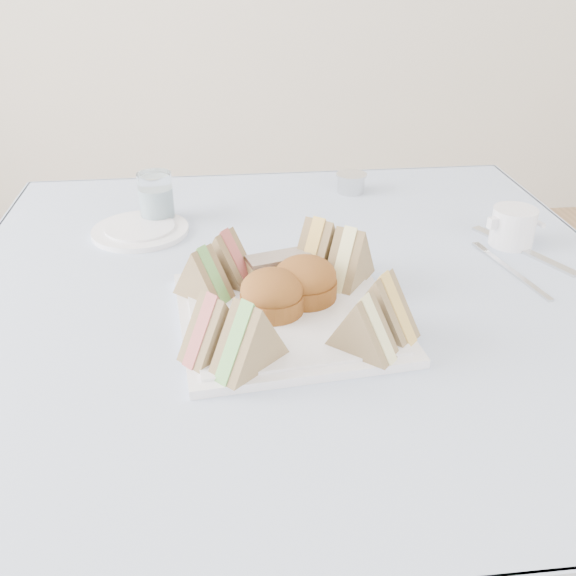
{
  "coord_description": "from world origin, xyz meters",
  "views": [
    {
      "loc": [
        -0.11,
        -0.83,
        1.21
      ],
      "look_at": [
        -0.03,
        -0.1,
        0.8
      ],
      "focal_mm": 40.0,
      "sensor_mm": 36.0,
      "label": 1
    }
  ],
  "objects": [
    {
      "name": "table",
      "position": [
        0.0,
        0.0,
        0.37
      ],
      "size": [
        0.9,
        0.9,
        0.74
      ],
      "primitive_type": "cube",
      "color": "brown",
      "rests_on": "floor"
    },
    {
      "name": "tablecloth",
      "position": [
        0.0,
        0.0,
        0.74
      ],
      "size": [
        1.02,
        1.02,
        0.01
      ],
      "primitive_type": "cube",
      "color": "silver",
      "rests_on": "table"
    },
    {
      "name": "serving_plate",
      "position": [
        -0.03,
        -0.1,
        0.75
      ],
      "size": [
        0.32,
        0.32,
        0.01
      ],
      "primitive_type": "cube",
      "rotation": [
        0.0,
        0.0,
        0.1
      ],
      "color": "white",
      "rests_on": "tablecloth"
    },
    {
      "name": "sandwich_fl_a",
      "position": [
        -0.13,
        -0.18,
        0.8
      ],
      "size": [
        0.09,
        0.09,
        0.08
      ],
      "primitive_type": null,
      "rotation": [
        0.0,
        0.0,
        0.73
      ],
      "color": "#917F54",
      "rests_on": "serving_plate"
    },
    {
      "name": "sandwich_fl_b",
      "position": [
        -0.09,
        -0.21,
        0.8
      ],
      "size": [
        0.1,
        0.1,
        0.09
      ],
      "primitive_type": null,
      "rotation": [
        0.0,
        0.0,
        0.74
      ],
      "color": "#917F54",
      "rests_on": "serving_plate"
    },
    {
      "name": "sandwich_fr_a",
      "position": [
        0.08,
        -0.15,
        0.8
      ],
      "size": [
        0.1,
        0.1,
        0.08
      ],
      "primitive_type": null,
      "rotation": [
        0.0,
        0.0,
        -0.75
      ],
      "color": "#917F54",
      "rests_on": "serving_plate"
    },
    {
      "name": "sandwich_fr_b",
      "position": [
        0.05,
        -0.19,
        0.8
      ],
      "size": [
        0.09,
        0.09,
        0.08
      ],
      "primitive_type": null,
      "rotation": [
        0.0,
        0.0,
        -0.73
      ],
      "color": "#917F54",
      "rests_on": "serving_plate"
    },
    {
      "name": "sandwich_bl_a",
      "position": [
        -0.14,
        -0.04,
        0.8
      ],
      "size": [
        0.09,
        0.09,
        0.08
      ],
      "primitive_type": null,
      "rotation": [
        0.0,
        0.0,
        2.41
      ],
      "color": "#917F54",
      "rests_on": "serving_plate"
    },
    {
      "name": "sandwich_bl_b",
      "position": [
        -0.11,
        0.0,
        0.8
      ],
      "size": [
        0.1,
        0.09,
        0.08
      ],
      "primitive_type": null,
      "rotation": [
        0.0,
        0.0,
        2.49
      ],
      "color": "#917F54",
      "rests_on": "serving_plate"
    },
    {
      "name": "sandwich_br_a",
      "position": [
        0.07,
        -0.02,
        0.8
      ],
      "size": [
        0.09,
        0.1,
        0.09
      ],
      "primitive_type": null,
      "rotation": [
        0.0,
        0.0,
        -2.18
      ],
      "color": "#917F54",
      "rests_on": "serving_plate"
    },
    {
      "name": "sandwich_br_b",
      "position": [
        0.03,
        0.02,
        0.8
      ],
      "size": [
        0.1,
        0.11,
        0.09
      ],
      "primitive_type": null,
      "rotation": [
        0.0,
        0.0,
        -2.24
      ],
      "color": "#917F54",
      "rests_on": "serving_plate"
    },
    {
      "name": "scone_left",
      "position": [
        -0.05,
        -0.09,
        0.79
      ],
      "size": [
        0.09,
        0.09,
        0.06
      ],
      "primitive_type": "cylinder",
      "rotation": [
        0.0,
        0.0,
        -0.01
      ],
      "color": "brown",
      "rests_on": "serving_plate"
    },
    {
      "name": "scone_right",
      "position": [
        0.0,
        -0.06,
        0.79
      ],
      "size": [
        0.12,
        0.12,
        0.06
      ],
      "primitive_type": "cylinder",
      "rotation": [
        0.0,
        0.0,
        0.55
      ],
      "color": "brown",
      "rests_on": "serving_plate"
    },
    {
      "name": "pastry_slice",
      "position": [
        -0.03,
        -0.01,
        0.78
      ],
      "size": [
        0.1,
        0.06,
        0.04
      ],
      "primitive_type": "cube",
      "rotation": [
        0.0,
        0.0,
        0.27
      ],
      "color": "tan",
      "rests_on": "serving_plate"
    },
    {
      "name": "side_plate",
      "position": [
        -0.25,
        0.22,
        0.75
      ],
      "size": [
        0.18,
        0.18,
        0.01
      ],
      "primitive_type": "cylinder",
      "rotation": [
        0.0,
        0.0,
        -0.11
      ],
      "color": "white",
      "rests_on": "tablecloth"
    },
    {
      "name": "water_glass",
      "position": [
        -0.22,
        0.27,
        0.79
      ],
      "size": [
        0.07,
        0.07,
        0.09
      ],
      "primitive_type": "cylinder",
      "rotation": [
        0.0,
        0.0,
        0.11
      ],
      "color": "white",
      "rests_on": "tablecloth"
    },
    {
      "name": "tea_strainer",
      "position": [
        0.15,
        0.38,
        0.76
      ],
      "size": [
        0.07,
        0.07,
        0.03
      ],
      "primitive_type": "cylinder",
      "rotation": [
        0.0,
        0.0,
        -0.23
      ],
      "color": "silver",
      "rests_on": "tablecloth"
    },
    {
      "name": "knife",
      "position": [
        0.38,
        0.08,
        0.75
      ],
      "size": [
        0.1,
        0.2,
        0.0
      ],
      "primitive_type": "cube",
      "rotation": [
        0.0,
        0.0,
        0.43
      ],
      "color": "silver",
      "rests_on": "tablecloth"
    },
    {
      "name": "fork",
      "position": [
        0.34,
        -0.01,
        0.75
      ],
      "size": [
        0.04,
        0.17,
        0.0
      ],
      "primitive_type": "cube",
      "rotation": [
        0.0,
        0.0,
        0.19
      ],
      "color": "silver",
      "rests_on": "tablecloth"
    },
    {
      "name": "creamer_jug",
      "position": [
        0.37,
        0.1,
        0.78
      ],
      "size": [
        0.09,
        0.09,
        0.06
      ],
      "primitive_type": "cylinder",
      "rotation": [
        0.0,
        0.0,
        0.23
      ],
      "color": "white",
      "rests_on": "tablecloth"
    }
  ]
}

